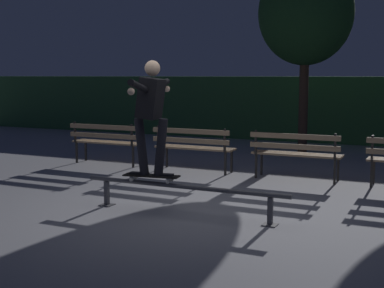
% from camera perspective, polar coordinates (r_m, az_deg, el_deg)
% --- Properties ---
extents(ground_plane, '(90.00, 90.00, 0.00)m').
position_cam_1_polar(ground_plane, '(7.50, -0.15, -7.05)').
color(ground_plane, gray).
extents(hedge_backdrop, '(24.00, 1.20, 1.82)m').
position_cam_1_polar(hedge_backdrop, '(15.70, 13.77, 3.64)').
color(hedge_backdrop, '#2D5B33').
rests_on(hedge_backdrop, ground).
extents(grind_rail, '(2.96, 0.18, 0.41)m').
position_cam_1_polar(grind_rail, '(7.20, -1.00, -4.99)').
color(grind_rail, '#47474C').
rests_on(grind_rail, ground).
extents(skateboard, '(0.80, 0.31, 0.09)m').
position_cam_1_polar(skateboard, '(7.39, -4.33, -3.42)').
color(skateboard, black).
rests_on(skateboard, grind_rail).
extents(skateboarder, '(0.63, 1.40, 1.56)m').
position_cam_1_polar(skateboarder, '(7.27, -4.38, 3.85)').
color(skateboarder, black).
rests_on(skateboarder, skateboard).
extents(park_bench_leftmost, '(1.60, 0.42, 0.88)m').
position_cam_1_polar(park_bench_leftmost, '(11.34, -9.11, 0.52)').
color(park_bench_leftmost, '#282623').
rests_on(park_bench_leftmost, ground).
extents(park_bench_left_center, '(1.60, 0.42, 0.88)m').
position_cam_1_polar(park_bench_left_center, '(10.35, 0.11, -0.03)').
color(park_bench_left_center, '#282623').
rests_on(park_bench_left_center, ground).
extents(park_bench_right_center, '(1.60, 0.42, 0.88)m').
position_cam_1_polar(park_bench_right_center, '(9.68, 10.94, -0.68)').
color(park_bench_right_center, '#282623').
rests_on(park_bench_right_center, ground).
extents(tree_behind_benches, '(2.24, 2.24, 4.55)m').
position_cam_1_polar(tree_behind_benches, '(13.32, 11.97, 13.37)').
color(tree_behind_benches, '#3D2D23').
rests_on(tree_behind_benches, ground).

